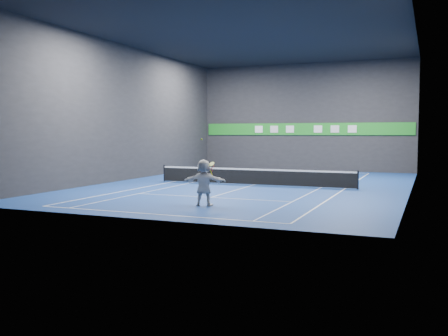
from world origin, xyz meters
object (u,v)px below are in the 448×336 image
at_px(tennis_net, 254,176).
at_px(player, 204,183).
at_px(tennis_ball, 202,139).
at_px(tennis_racket, 211,167).

bearing_deg(tennis_net, player, -84.55).
xyz_separation_m(player, tennis_ball, (-0.12, 0.03, 1.88)).
bearing_deg(tennis_ball, player, -12.78).
height_order(player, tennis_net, player).
bearing_deg(tennis_ball, tennis_net, 94.70).
distance_m(tennis_net, tennis_racket, 9.15).
bearing_deg(player, tennis_ball, -24.46).
xyz_separation_m(player, tennis_racket, (0.31, 0.05, 0.69)).
height_order(player, tennis_racket, player).
height_order(tennis_ball, tennis_net, tennis_ball).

